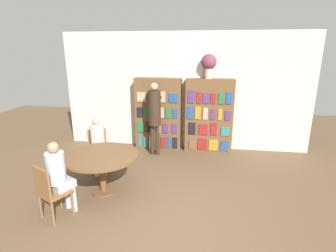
{
  "coord_description": "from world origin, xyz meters",
  "views": [
    {
      "loc": [
        0.58,
        -3.08,
        2.55
      ],
      "look_at": [
        -0.18,
        2.01,
        1.05
      ],
      "focal_mm": 28.0,
      "sensor_mm": 36.0,
      "label": 1
    }
  ],
  "objects_px": {
    "bookshelf_right": "(209,116)",
    "flower_vase": "(209,63)",
    "seated_reader_left": "(98,142)",
    "bookshelf_left": "(158,114)",
    "seated_reader_right": "(59,174)",
    "chair_left_side": "(98,148)",
    "chair_near_camera": "(50,190)",
    "librarian_standing": "(155,112)",
    "reading_table": "(101,160)"
  },
  "relations": [
    {
      "from": "reading_table",
      "to": "chair_near_camera",
      "type": "height_order",
      "value": "chair_near_camera"
    },
    {
      "from": "flower_vase",
      "to": "bookshelf_right",
      "type": "bearing_deg",
      "value": -4.94
    },
    {
      "from": "bookshelf_right",
      "to": "seated_reader_left",
      "type": "bearing_deg",
      "value": -143.55
    },
    {
      "from": "chair_left_side",
      "to": "reading_table",
      "type": "bearing_deg",
      "value": 90.0
    },
    {
      "from": "reading_table",
      "to": "seated_reader_right",
      "type": "distance_m",
      "value": 0.84
    },
    {
      "from": "flower_vase",
      "to": "chair_left_side",
      "type": "relative_size",
      "value": 0.66
    },
    {
      "from": "seated_reader_right",
      "to": "reading_table",
      "type": "bearing_deg",
      "value": 90.0
    },
    {
      "from": "bookshelf_left",
      "to": "seated_reader_right",
      "type": "height_order",
      "value": "bookshelf_left"
    },
    {
      "from": "bookshelf_left",
      "to": "bookshelf_right",
      "type": "distance_m",
      "value": 1.31
    },
    {
      "from": "bookshelf_right",
      "to": "flower_vase",
      "type": "relative_size",
      "value": 3.17
    },
    {
      "from": "bookshelf_right",
      "to": "seated_reader_left",
      "type": "relative_size",
      "value": 1.52
    },
    {
      "from": "chair_left_side",
      "to": "seated_reader_right",
      "type": "bearing_deg",
      "value": 65.82
    },
    {
      "from": "chair_near_camera",
      "to": "librarian_standing",
      "type": "xyz_separation_m",
      "value": [
        1.07,
        2.83,
        0.61
      ]
    },
    {
      "from": "bookshelf_right",
      "to": "chair_near_camera",
      "type": "relative_size",
      "value": 2.08
    },
    {
      "from": "chair_near_camera",
      "to": "seated_reader_left",
      "type": "xyz_separation_m",
      "value": [
        0.09,
        1.64,
        0.2
      ]
    },
    {
      "from": "flower_vase",
      "to": "chair_left_side",
      "type": "xyz_separation_m",
      "value": [
        -2.31,
        -1.53,
        -1.73
      ]
    },
    {
      "from": "bookshelf_left",
      "to": "bookshelf_right",
      "type": "relative_size",
      "value": 1.0
    },
    {
      "from": "bookshelf_left",
      "to": "seated_reader_left",
      "type": "xyz_separation_m",
      "value": [
        -0.97,
        -1.69,
        -0.22
      ]
    },
    {
      "from": "seated_reader_right",
      "to": "seated_reader_left",
      "type": "bearing_deg",
      "value": 117.01
    },
    {
      "from": "bookshelf_right",
      "to": "seated_reader_right",
      "type": "xyz_separation_m",
      "value": [
        -2.29,
        -3.17,
        -0.22
      ]
    },
    {
      "from": "bookshelf_left",
      "to": "seated_reader_right",
      "type": "bearing_deg",
      "value": -107.16
    },
    {
      "from": "flower_vase",
      "to": "seated_reader_left",
      "type": "xyz_separation_m",
      "value": [
        -2.23,
        -1.69,
        -1.53
      ]
    },
    {
      "from": "bookshelf_right",
      "to": "seated_reader_left",
      "type": "distance_m",
      "value": 2.85
    },
    {
      "from": "bookshelf_right",
      "to": "seated_reader_right",
      "type": "bearing_deg",
      "value": -125.86
    },
    {
      "from": "bookshelf_left",
      "to": "seated_reader_left",
      "type": "height_order",
      "value": "bookshelf_left"
    },
    {
      "from": "bookshelf_right",
      "to": "flower_vase",
      "type": "xyz_separation_m",
      "value": [
        -0.06,
        0.0,
        1.3
      ]
    },
    {
      "from": "seated_reader_left",
      "to": "bookshelf_right",
      "type": "bearing_deg",
      "value": -170.2
    },
    {
      "from": "reading_table",
      "to": "bookshelf_right",
      "type": "bearing_deg",
      "value": 51.85
    },
    {
      "from": "bookshelf_left",
      "to": "chair_left_side",
      "type": "height_order",
      "value": "bookshelf_left"
    },
    {
      "from": "reading_table",
      "to": "chair_left_side",
      "type": "xyz_separation_m",
      "value": [
        -0.45,
        0.9,
        -0.13
      ]
    },
    {
      "from": "bookshelf_left",
      "to": "chair_left_side",
      "type": "bearing_deg",
      "value": -124.49
    },
    {
      "from": "bookshelf_right",
      "to": "seated_reader_left",
      "type": "height_order",
      "value": "bookshelf_right"
    },
    {
      "from": "chair_left_side",
      "to": "seated_reader_left",
      "type": "bearing_deg",
      "value": 90.0
    },
    {
      "from": "flower_vase",
      "to": "librarian_standing",
      "type": "relative_size",
      "value": 0.33
    },
    {
      "from": "bookshelf_left",
      "to": "librarian_standing",
      "type": "distance_m",
      "value": 0.53
    },
    {
      "from": "librarian_standing",
      "to": "reading_table",
      "type": "bearing_deg",
      "value": -107.27
    },
    {
      "from": "seated_reader_left",
      "to": "bookshelf_left",
      "type": "bearing_deg",
      "value": -146.57
    },
    {
      "from": "seated_reader_left",
      "to": "librarian_standing",
      "type": "distance_m",
      "value": 1.59
    },
    {
      "from": "chair_left_side",
      "to": "seated_reader_right",
      "type": "relative_size",
      "value": 0.73
    },
    {
      "from": "bookshelf_right",
      "to": "librarian_standing",
      "type": "relative_size",
      "value": 1.03
    },
    {
      "from": "bookshelf_right",
      "to": "seated_reader_right",
      "type": "height_order",
      "value": "bookshelf_right"
    },
    {
      "from": "reading_table",
      "to": "seated_reader_right",
      "type": "relative_size",
      "value": 1.09
    },
    {
      "from": "bookshelf_right",
      "to": "flower_vase",
      "type": "height_order",
      "value": "flower_vase"
    },
    {
      "from": "bookshelf_left",
      "to": "librarian_standing",
      "type": "xyz_separation_m",
      "value": [
        0.0,
        -0.5,
        0.18
      ]
    },
    {
      "from": "reading_table",
      "to": "librarian_standing",
      "type": "distance_m",
      "value": 2.08
    },
    {
      "from": "chair_near_camera",
      "to": "flower_vase",
      "type": "bearing_deg",
      "value": 82.55
    },
    {
      "from": "chair_near_camera",
      "to": "chair_left_side",
      "type": "height_order",
      "value": "same"
    },
    {
      "from": "bookshelf_left",
      "to": "librarian_standing",
      "type": "bearing_deg",
      "value": -89.59
    },
    {
      "from": "reading_table",
      "to": "chair_left_side",
      "type": "distance_m",
      "value": 1.02
    },
    {
      "from": "chair_left_side",
      "to": "seated_reader_left",
      "type": "xyz_separation_m",
      "value": [
        0.08,
        -0.16,
        0.2
      ]
    }
  ]
}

